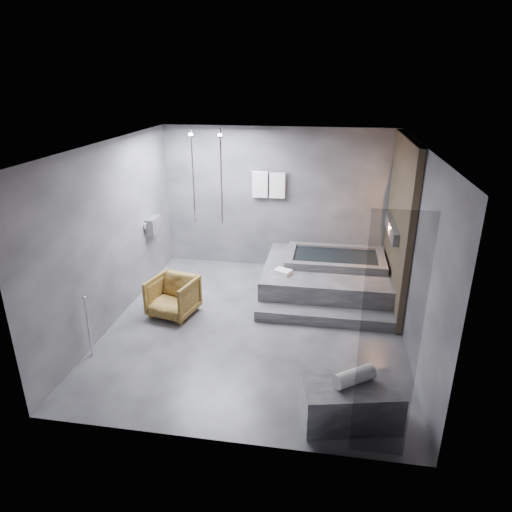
# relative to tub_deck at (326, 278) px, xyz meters

# --- Properties ---
(room) EXTENTS (5.00, 5.04, 2.82)m
(room) POSITION_rel_tub_deck_xyz_m (-0.65, -1.21, 1.48)
(room) COLOR #2F2F32
(room) RESTS_ON ground
(tub_deck) EXTENTS (2.20, 2.00, 0.50)m
(tub_deck) POSITION_rel_tub_deck_xyz_m (0.00, 0.00, 0.00)
(tub_deck) COLOR #353437
(tub_deck) RESTS_ON ground
(tub_step) EXTENTS (2.20, 0.36, 0.18)m
(tub_step) POSITION_rel_tub_deck_xyz_m (0.00, -1.18, -0.16)
(tub_step) COLOR #353437
(tub_step) RESTS_ON ground
(concrete_bench) EXTENTS (1.17, 0.81, 0.48)m
(concrete_bench) POSITION_rel_tub_deck_xyz_m (0.34, -3.40, -0.01)
(concrete_bench) COLOR #363638
(concrete_bench) RESTS_ON ground
(driftwood_chair) EXTENTS (0.84, 0.85, 0.64)m
(driftwood_chair) POSITION_rel_tub_deck_xyz_m (-2.45, -1.32, 0.07)
(driftwood_chair) COLOR #4B3312
(driftwood_chair) RESTS_ON ground
(rolled_towel) EXTENTS (0.49, 0.42, 0.17)m
(rolled_towel) POSITION_rel_tub_deck_xyz_m (0.37, -3.35, 0.32)
(rolled_towel) COLOR silver
(rolled_towel) RESTS_ON concrete_bench
(deck_towel) EXTENTS (0.34, 0.30, 0.07)m
(deck_towel) POSITION_rel_tub_deck_xyz_m (-0.73, -0.52, 0.29)
(deck_towel) COLOR white
(deck_towel) RESTS_ON tub_deck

